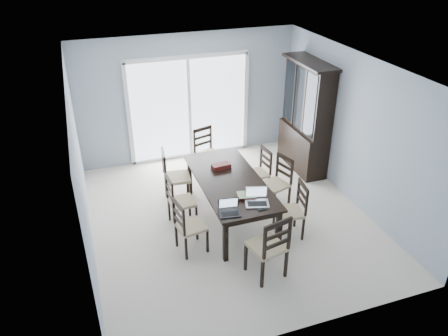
{
  "coord_description": "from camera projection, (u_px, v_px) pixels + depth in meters",
  "views": [
    {
      "loc": [
        -2.07,
        -5.74,
        4.33
      ],
      "look_at": [
        -0.1,
        0.0,
        0.98
      ],
      "focal_mm": 35.0,
      "sensor_mm": 36.0,
      "label": 1
    }
  ],
  "objects": [
    {
      "name": "railing",
      "position": [
        169.0,
        100.0,
        10.89
      ],
      "size": [
        4.5,
        0.06,
        1.1
      ],
      "primitive_type": "cube",
      "color": "#99999E",
      "rests_on": "balcony"
    },
    {
      "name": "chair_left_far",
      "position": [
        171.0,
        171.0,
        7.59
      ],
      "size": [
        0.5,
        0.49,
        1.17
      ],
      "rotation": [
        0.0,
        0.0,
        -1.68
      ],
      "color": "black",
      "rests_on": "floor"
    },
    {
      "name": "laptop_dark",
      "position": [
        230.0,
        211.0,
        6.2
      ],
      "size": [
        0.33,
        0.25,
        0.21
      ],
      "rotation": [
        0.0,
        0.0,
        -0.16
      ],
      "color": "black",
      "rests_on": "dining_table"
    },
    {
      "name": "game_box",
      "position": [
        221.0,
        166.0,
        7.39
      ],
      "size": [
        0.33,
        0.19,
        0.08
      ],
      "primitive_type": "cube",
      "rotation": [
        0.0,
        0.0,
        0.11
      ],
      "color": "#4A0E12",
      "rests_on": "dining_table"
    },
    {
      "name": "laptop_silver",
      "position": [
        257.0,
        201.0,
        6.42
      ],
      "size": [
        0.4,
        0.33,
        0.24
      ],
      "rotation": [
        0.0,
        0.0,
        -0.28
      ],
      "color": "#B5B5B7",
      "rests_on": "dining_table"
    },
    {
      "name": "back_wall",
      "position": [
        189.0,
        98.0,
        8.88
      ],
      "size": [
        4.5,
        0.02,
        2.6
      ],
      "primitive_type": "cube",
      "color": "#92A0AE",
      "rests_on": "floor"
    },
    {
      "name": "wall_left",
      "position": [
        80.0,
        172.0,
        6.16
      ],
      "size": [
        0.02,
        5.0,
        2.6
      ],
      "primitive_type": "cube",
      "color": "#92A0AE",
      "rests_on": "floor"
    },
    {
      "name": "chair_right_mid",
      "position": [
        280.0,
        177.0,
        7.52
      ],
      "size": [
        0.51,
        0.51,
        1.07
      ],
      "rotation": [
        0.0,
        0.0,
        1.87
      ],
      "color": "black",
      "rests_on": "floor"
    },
    {
      "name": "chair_left_near",
      "position": [
        185.0,
        221.0,
        6.41
      ],
      "size": [
        0.47,
        0.46,
        1.04
      ],
      "rotation": [
        0.0,
        0.0,
        -1.39
      ],
      "color": "black",
      "rests_on": "floor"
    },
    {
      "name": "hot_tub",
      "position": [
        145.0,
        122.0,
        9.87
      ],
      "size": [
        2.04,
        1.87,
        0.95
      ],
      "rotation": [
        0.0,
        0.0,
        0.13
      ],
      "color": "brown",
      "rests_on": "balcony"
    },
    {
      "name": "chair_right_near",
      "position": [
        295.0,
        204.0,
        6.78
      ],
      "size": [
        0.46,
        0.45,
        1.06
      ],
      "rotation": [
        0.0,
        0.0,
        1.44
      ],
      "color": "black",
      "rests_on": "floor"
    },
    {
      "name": "chair_end_near",
      "position": [
        271.0,
        242.0,
        5.86
      ],
      "size": [
        0.54,
        0.55,
        1.19
      ],
      "rotation": [
        0.0,
        0.0,
        0.21
      ],
      "color": "black",
      "rests_on": "floor"
    },
    {
      "name": "chair_right_far",
      "position": [
        261.0,
        167.0,
        7.89
      ],
      "size": [
        0.44,
        0.42,
        1.02
      ],
      "rotation": [
        0.0,
        0.0,
        1.69
      ],
      "color": "black",
      "rests_on": "floor"
    },
    {
      "name": "ceiling",
      "position": [
        231.0,
        67.0,
        6.18
      ],
      "size": [
        5.0,
        5.0,
        0.0
      ],
      "primitive_type": "plane",
      "rotation": [
        3.14,
        0.0,
        0.0
      ],
      "color": "white",
      "rests_on": "back_wall"
    },
    {
      "name": "dining_table",
      "position": [
        230.0,
        184.0,
        7.11
      ],
      "size": [
        1.0,
        2.2,
        0.75
      ],
      "color": "black",
      "rests_on": "floor"
    },
    {
      "name": "china_hutch",
      "position": [
        306.0,
        118.0,
        8.53
      ],
      "size": [
        0.5,
        1.38,
        2.2
      ],
      "color": "black",
      "rests_on": "floor"
    },
    {
      "name": "balcony",
      "position": [
        180.0,
        138.0,
        10.36
      ],
      "size": [
        4.5,
        2.0,
        0.1
      ],
      "primitive_type": "cube",
      "color": "gray",
      "rests_on": "ground"
    },
    {
      "name": "sliding_door",
      "position": [
        189.0,
        108.0,
        8.96
      ],
      "size": [
        2.52,
        0.05,
        2.18
      ],
      "color": "silver",
      "rests_on": "floor"
    },
    {
      "name": "chair_left_mid",
      "position": [
        176.0,
        196.0,
        6.98
      ],
      "size": [
        0.43,
        0.42,
        1.06
      ],
      "rotation": [
        0.0,
        0.0,
        -1.51
      ],
      "color": "black",
      "rests_on": "floor"
    },
    {
      "name": "cell_phone",
      "position": [
        262.0,
        210.0,
        6.31
      ],
      "size": [
        0.12,
        0.05,
        0.01
      ],
      "primitive_type": "cube",
      "rotation": [
        0.0,
        0.0,
        0.01
      ],
      "color": "black",
      "rests_on": "dining_table"
    },
    {
      "name": "floor",
      "position": [
        230.0,
        218.0,
        7.43
      ],
      "size": [
        5.0,
        5.0,
        0.0
      ],
      "primitive_type": "plane",
      "color": "silver",
      "rests_on": "ground"
    },
    {
      "name": "chair_end_far",
      "position": [
        206.0,
        147.0,
        8.48
      ],
      "size": [
        0.53,
        0.54,
        1.12
      ],
      "rotation": [
        0.0,
        0.0,
        3.44
      ],
      "color": "black",
      "rests_on": "floor"
    },
    {
      "name": "book_stack",
      "position": [
        246.0,
        196.0,
        6.61
      ],
      "size": [
        0.32,
        0.26,
        0.05
      ],
      "rotation": [
        0.0,
        0.0,
        -0.34
      ],
      "color": "maroon",
      "rests_on": "dining_table"
    },
    {
      "name": "wall_right",
      "position": [
        354.0,
        130.0,
        7.45
      ],
      "size": [
        0.02,
        5.0,
        2.6
      ],
      "primitive_type": "cube",
      "color": "#92A0AE",
      "rests_on": "floor"
    }
  ]
}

